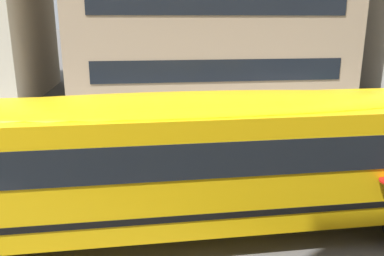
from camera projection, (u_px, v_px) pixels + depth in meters
The scene contains 4 objects.
ground_plane at pixel (259, 188), 10.41m from camera, with size 400.00×400.00×0.00m, color #54514F.
sidewalk_far at pixel (207, 115), 18.33m from camera, with size 120.00×3.00×0.01m, color gray.
lane_centreline at pixel (259, 188), 10.41m from camera, with size 110.00×0.16×0.01m, color silver.
school_bus at pixel (200, 153), 7.92m from camera, with size 13.06×3.09×2.91m.
Camera 1 is at (-3.04, -9.29, 4.33)m, focal length 36.36 mm.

